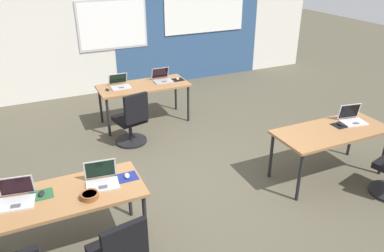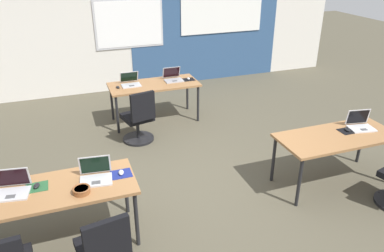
# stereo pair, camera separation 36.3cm
# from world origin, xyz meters

# --- Properties ---
(ground_plane) EXTENTS (24.00, 24.00, 0.00)m
(ground_plane) POSITION_xyz_m (0.00, 0.00, 0.00)
(ground_plane) COLOR #4C4738
(back_wall_assembly) EXTENTS (10.00, 0.27, 2.80)m
(back_wall_assembly) POSITION_xyz_m (0.07, 4.19, 1.41)
(back_wall_assembly) COLOR silver
(back_wall_assembly) RESTS_ON ground
(desk_near_left) EXTENTS (1.60, 0.70, 0.72)m
(desk_near_left) POSITION_xyz_m (-1.75, -0.60, 0.66)
(desk_near_left) COLOR olive
(desk_near_left) RESTS_ON ground
(desk_near_right) EXTENTS (1.60, 0.70, 0.72)m
(desk_near_right) POSITION_xyz_m (1.75, -0.60, 0.66)
(desk_near_right) COLOR olive
(desk_near_right) RESTS_ON ground
(desk_far_center) EXTENTS (1.60, 0.70, 0.72)m
(desk_far_center) POSITION_xyz_m (0.00, 2.20, 0.66)
(desk_far_center) COLOR olive
(desk_far_center) RESTS_ON ground
(laptop_far_right) EXTENTS (0.33, 0.30, 0.23)m
(laptop_far_right) POSITION_xyz_m (0.38, 2.27, 0.77)
(laptop_far_right) COLOR #9E9EA3
(laptop_far_right) RESTS_ON desk_far_center
(mousepad_far_right) EXTENTS (0.22, 0.19, 0.00)m
(mousepad_far_right) POSITION_xyz_m (0.66, 2.21, 0.72)
(mousepad_far_right) COLOR black
(mousepad_far_right) RESTS_ON desk_far_center
(mouse_far_right) EXTENTS (0.07, 0.11, 0.03)m
(mouse_far_right) POSITION_xyz_m (0.66, 2.21, 0.74)
(mouse_far_right) COLOR #B2B2B7
(mouse_far_right) RESTS_ON mousepad_far_right
(laptop_near_left_end) EXTENTS (0.37, 0.32, 0.24)m
(laptop_near_left_end) POSITION_xyz_m (-2.16, -0.53, 0.77)
(laptop_near_left_end) COLOR #B7B7BC
(laptop_near_left_end) RESTS_ON desk_near_left
(mousepad_near_left_end) EXTENTS (0.22, 0.19, 0.00)m
(mousepad_near_left_end) POSITION_xyz_m (-1.94, -0.52, 0.72)
(mousepad_near_left_end) COLOR #23512D
(mousepad_near_left_end) RESTS_ON desk_near_left
(mouse_near_left_end) EXTENTS (0.08, 0.11, 0.03)m
(mouse_near_left_end) POSITION_xyz_m (-1.94, -0.52, 0.74)
(mouse_near_left_end) COLOR black
(mouse_near_left_end) RESTS_ON mousepad_near_left_end
(laptop_near_left_inner) EXTENTS (0.36, 0.30, 0.24)m
(laptop_near_left_inner) POSITION_xyz_m (-1.35, -0.57, 0.77)
(laptop_near_left_inner) COLOR #B7B7BC
(laptop_near_left_inner) RESTS_ON desk_near_left
(mousepad_near_left_inner) EXTENTS (0.22, 0.19, 0.00)m
(mousepad_near_left_inner) POSITION_xyz_m (-1.08, -0.56, 0.72)
(mousepad_near_left_inner) COLOR navy
(mousepad_near_left_inner) RESTS_ON desk_near_left
(mouse_near_left_inner) EXTENTS (0.07, 0.11, 0.03)m
(mouse_near_left_inner) POSITION_xyz_m (-1.08, -0.56, 0.74)
(mouse_near_left_inner) COLOR #B2B2B7
(mouse_near_left_inner) RESTS_ON mousepad_near_left_inner
(laptop_near_right_end) EXTENTS (0.37, 0.32, 0.24)m
(laptop_near_right_end) POSITION_xyz_m (2.19, -0.51, 0.77)
(laptop_near_right_end) COLOR silver
(laptop_near_right_end) RESTS_ON desk_near_right
(mousepad_near_right_end) EXTENTS (0.22, 0.19, 0.00)m
(mousepad_near_right_end) POSITION_xyz_m (1.95, -0.54, 0.72)
(mousepad_near_right_end) COLOR black
(mousepad_near_right_end) RESTS_ON desk_near_right
(mouse_near_right_end) EXTENTS (0.08, 0.11, 0.03)m
(mouse_near_right_end) POSITION_xyz_m (1.95, -0.54, 0.74)
(mouse_near_right_end) COLOR black
(mouse_near_right_end) RESTS_ON mousepad_near_right_end
(laptop_far_left) EXTENTS (0.33, 0.32, 0.22)m
(laptop_far_left) POSITION_xyz_m (-0.41, 2.28, 0.77)
(laptop_far_left) COLOR #B7B7BC
(laptop_far_left) RESTS_ON desk_far_center
(mouse_far_left) EXTENTS (0.08, 0.11, 0.03)m
(mouse_far_left) POSITION_xyz_m (-0.65, 2.19, 0.74)
(mouse_far_left) COLOR black
(mouse_far_left) RESTS_ON desk_far_center
(chair_far_left) EXTENTS (0.53, 0.58, 0.92)m
(chair_far_left) POSITION_xyz_m (-0.46, 1.46, 0.38)
(chair_far_left) COLOR black
(chair_far_left) RESTS_ON ground
(snack_bowl) EXTENTS (0.18, 0.18, 0.06)m
(snack_bowl) POSITION_xyz_m (-1.51, -0.77, 0.76)
(snack_bowl) COLOR brown
(snack_bowl) RESTS_ON desk_near_left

